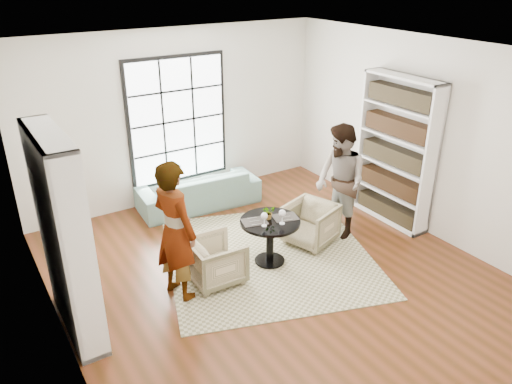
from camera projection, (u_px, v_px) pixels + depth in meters
ground at (272, 272)px, 6.96m from camera, size 6.00×6.00×0.00m
room_shell at (252, 177)px, 6.85m from camera, size 6.00×6.01×6.00m
rug at (269, 256)px, 7.33m from camera, size 3.65×3.65×0.01m
pedestal_table at (270, 232)px, 7.00m from camera, size 0.85×0.85×0.68m
sofa at (199, 190)px, 8.75m from camera, size 2.15×0.97×0.61m
armchair_left at (216, 260)px, 6.66m from camera, size 0.72×0.70×0.63m
armchair_right at (310, 224)px, 7.58m from camera, size 0.89×0.88×0.64m
person_left at (175, 231)px, 6.14m from camera, size 0.61×0.77×1.85m
person_right at (340, 182)px, 7.61m from camera, size 0.77×0.94×1.78m
placemat_left at (254, 222)px, 6.88m from camera, size 0.40×0.34×0.01m
placemat_right at (285, 217)px, 7.00m from camera, size 0.40×0.34×0.01m
cutlery_left at (254, 221)px, 6.88m from camera, size 0.19×0.25×0.01m
cutlery_right at (285, 217)px, 7.00m from camera, size 0.19×0.25×0.01m
wine_glass_left at (264, 216)px, 6.71m from camera, size 0.09×0.09×0.20m
wine_glass_right at (282, 214)px, 6.77m from camera, size 0.10×0.10×0.21m
flower_centerpiece at (268, 212)px, 6.93m from camera, size 0.19×0.16×0.20m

